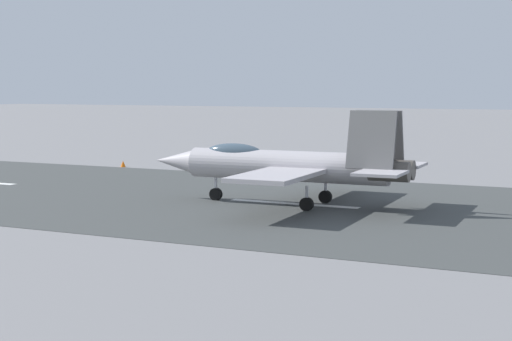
% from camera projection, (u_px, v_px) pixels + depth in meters
% --- Properties ---
extents(ground_plane, '(400.00, 400.00, 0.00)m').
position_uv_depth(ground_plane, '(302.00, 205.00, 45.83)').
color(ground_plane, slate).
extents(runway_strip, '(240.00, 26.00, 0.02)m').
position_uv_depth(runway_strip, '(302.00, 204.00, 45.82)').
color(runway_strip, '#3E4140').
rests_on(runway_strip, ground).
extents(fighter_jet, '(16.21, 14.44, 5.55)m').
position_uv_depth(fighter_jet, '(289.00, 165.00, 45.32)').
color(fighter_jet, '#B1ABB0').
rests_on(fighter_jet, ground).
extents(marker_cone_mid, '(0.44, 0.44, 0.55)m').
position_uv_depth(marker_cone_mid, '(287.00, 172.00, 60.69)').
color(marker_cone_mid, orange).
rests_on(marker_cone_mid, ground).
extents(marker_cone_far, '(0.44, 0.44, 0.55)m').
position_uv_depth(marker_cone_far, '(123.00, 164.00, 67.12)').
color(marker_cone_far, orange).
rests_on(marker_cone_far, ground).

